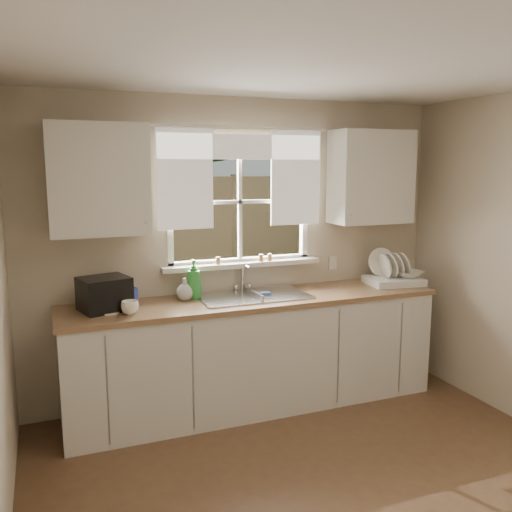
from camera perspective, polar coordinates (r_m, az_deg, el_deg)
name	(u,v)px	position (r m, az deg, el deg)	size (l,w,h in m)	color
room_walls	(384,312)	(2.76, 13.32, -5.75)	(3.62, 4.02, 2.50)	beige
ceiling	(386,46)	(2.77, 13.56, 20.70)	(3.60, 4.00, 0.02)	silver
window	(241,222)	(4.53, -1.64, 3.62)	(1.38, 0.16, 1.06)	white
curtains	(242,168)	(4.46, -1.44, 9.29)	(1.50, 0.03, 0.81)	white
base_cabinets	(255,354)	(4.47, -0.14, -10.29)	(3.00, 0.62, 0.87)	silver
countertop	(255,300)	(4.34, -0.15, -4.63)	(3.04, 0.65, 0.04)	olive
upper_cabinet_left	(98,180)	(4.08, -16.27, 7.72)	(0.70, 0.33, 0.80)	silver
upper_cabinet_right	(371,177)	(4.87, 12.02, 8.12)	(0.70, 0.33, 0.80)	silver
wall_outlet	(333,263)	(4.94, 8.08, -0.73)	(0.08, 0.01, 0.12)	beige
sill_jars	(250,258)	(4.54, -0.64, -0.26)	(0.50, 0.04, 0.06)	brown
backyard	(153,85)	(10.97, -10.76, 17.26)	(20.00, 10.00, 6.13)	#335421
sink	(253,305)	(4.38, -0.30, -5.20)	(0.88, 0.52, 0.40)	#B7B7BC
dish_rack	(393,276)	(4.95, 14.23, -2.09)	(0.50, 0.40, 0.31)	white
bowl	(409,274)	(4.99, 15.79, -1.84)	(0.24, 0.24, 0.06)	white
soap_bottle_a	(194,279)	(4.29, -6.56, -2.45)	(0.12, 0.12, 0.31)	green
soap_bottle_b	(131,292)	(4.25, -13.04, -3.67)	(0.08, 0.08, 0.18)	blue
soap_bottle_c	(185,289)	(4.28, -7.50, -3.46)	(0.14, 0.14, 0.17)	beige
saucer	(109,312)	(4.03, -15.23, -5.71)	(0.16, 0.16, 0.01)	silver
cup	(130,308)	(3.95, -13.13, -5.30)	(0.12, 0.12, 0.10)	white
black_appliance	(104,294)	(4.08, -15.67, -3.86)	(0.33, 0.29, 0.24)	black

